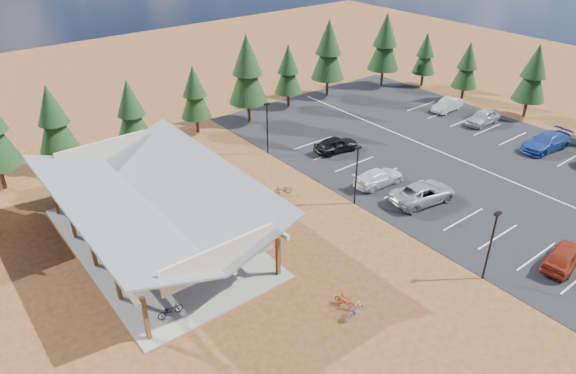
{
  "coord_description": "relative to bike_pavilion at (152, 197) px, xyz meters",
  "views": [
    {
      "loc": [
        -21.41,
        -22.86,
        21.98
      ],
      "look_at": [
        0.1,
        4.55,
        2.13
      ],
      "focal_mm": 32.0,
      "sensor_mm": 36.0,
      "label": 1
    }
  ],
  "objects": [
    {
      "name": "ground",
      "position": [
        10.0,
        -7.0,
        -3.82
      ],
      "size": [
        140.0,
        140.0,
        0.0
      ],
      "primitive_type": "plane",
      "color": "#553416",
      "rests_on": "ground"
    },
    {
      "name": "asphalt_lot",
      "position": [
        28.5,
        -4.0,
        -3.8
      ],
      "size": [
        27.0,
        44.0,
        0.04
      ],
      "primitive_type": "cube",
      "color": "black",
      "rests_on": "ground"
    },
    {
      "name": "concrete_pad",
      "position": [
        0.0,
        0.0,
        -3.77
      ],
      "size": [
        10.6,
        18.6,
        0.1
      ],
      "primitive_type": "cube",
      "color": "gray",
      "rests_on": "ground"
    },
    {
      "name": "bike_pavilion",
      "position": [
        0.0,
        0.0,
        0.0
      ],
      "size": [
        11.65,
        19.4,
        4.97
      ],
      "color": "brown",
      "rests_on": "concrete_pad"
    },
    {
      "name": "lamp_post_0",
      "position": [
        15.0,
        -17.0,
        -0.85
      ],
      "size": [
        0.5,
        0.25,
        5.14
      ],
      "color": "black",
      "rests_on": "ground"
    },
    {
      "name": "lamp_post_1",
      "position": [
        15.0,
        -5.0,
        -0.85
      ],
      "size": [
        0.5,
        0.25,
        5.14
      ],
      "color": "black",
      "rests_on": "ground"
    },
    {
      "name": "lamp_post_2",
      "position": [
        15.0,
        7.0,
        -0.85
      ],
      "size": [
        0.5,
        0.25,
        5.14
      ],
      "color": "black",
      "rests_on": "ground"
    },
    {
      "name": "trash_bin_0",
      "position": [
        7.29,
        -2.68,
        -3.37
      ],
      "size": [
        0.6,
        0.6,
        0.9
      ],
      "primitive_type": "cylinder",
      "color": "#463319",
      "rests_on": "ground"
    },
    {
      "name": "trash_bin_1",
      "position": [
        6.93,
        -1.16,
        -3.37
      ],
      "size": [
        0.6,
        0.6,
        0.9
      ],
      "primitive_type": "cylinder",
      "color": "#463319",
      "rests_on": "ground"
    },
    {
      "name": "pine_2",
      "position": [
        -1.69,
        15.92,
        1.1
      ],
      "size": [
        3.46,
        3.46,
        8.07
      ],
      "color": "#382314",
      "rests_on": "ground"
    },
    {
      "name": "pine_3",
      "position": [
        4.65,
        14.07,
        0.89
      ],
      "size": [
        3.31,
        3.31,
        7.72
      ],
      "color": "#382314",
      "rests_on": "ground"
    },
    {
      "name": "pine_4",
      "position": [
        12.15,
        15.68,
        0.63
      ],
      "size": [
        3.13,
        3.13,
        7.29
      ],
      "color": "#382314",
      "rests_on": "ground"
    },
    {
      "name": "pine_5",
      "position": [
        18.08,
        14.71,
        2.12
      ],
      "size": [
        4.18,
        4.18,
        9.73
      ],
      "color": "#382314",
      "rests_on": "ground"
    },
    {
      "name": "pine_6",
      "position": [
        24.38,
        15.71,
        0.73
      ],
      "size": [
        3.2,
        3.2,
        7.46
      ],
      "color": "#382314",
      "rests_on": "ground"
    },
    {
      "name": "pine_7",
      "position": [
        30.58,
        15.75,
        1.97
      ],
      "size": [
        4.07,
        4.07,
        9.49
      ],
      "color": "#382314",
      "rests_on": "ground"
    },
    {
      "name": "pine_8",
      "position": [
        38.87,
        14.2,
        1.94
      ],
      "size": [
        4.05,
        4.05,
        9.43
      ],
      "color": "#382314",
      "rests_on": "ground"
    },
    {
      "name": "pine_11",
      "position": [
        43.56,
        -3.33,
        1.26
      ],
      "size": [
        3.57,
        3.57,
        8.32
      ],
      "color": "#382314",
      "rests_on": "ground"
    },
    {
      "name": "pine_12",
      "position": [
        42.57,
        4.31,
        0.54
      ],
      "size": [
        3.07,
        3.07,
        7.16
      ],
      "color": "#382314",
      "rests_on": "ground"
    },
    {
      "name": "pine_13",
      "position": [
        43.26,
        11.07,
        0.41
      ],
      "size": [
        2.98,
        2.98,
        6.94
      ],
      "color": "#382314",
      "rests_on": "ground"
    },
    {
      "name": "bike_0",
      "position": [
        -2.83,
        -7.55,
        -3.3
      ],
      "size": [
        1.64,
        0.61,
        0.85
      ],
      "primitive_type": "imported",
      "rotation": [
        0.0,
        0.0,
        1.54
      ],
      "color": "black",
      "rests_on": "concrete_pad"
    },
    {
      "name": "bike_1",
      "position": [
        -1.67,
        -1.38,
        -3.23
      ],
      "size": [
        1.63,
        0.48,
        0.98
      ],
      "primitive_type": "imported",
      "rotation": [
        0.0,
        0.0,
        1.56
      ],
      "color": "gray",
      "rests_on": "concrete_pad"
    },
    {
      "name": "bike_2",
      "position": [
        -2.18,
        0.68,
        -3.29
      ],
      "size": [
        1.74,
        0.94,
        0.87
      ],
      "primitive_type": "imported",
      "rotation": [
        0.0,
        0.0,
        1.8
      ],
      "color": "navy",
      "rests_on": "concrete_pad"
    },
    {
      "name": "bike_3",
      "position": [
        -2.59,
        7.35,
        -3.18
      ],
      "size": [
        1.82,
        0.55,
        1.09
      ],
      "primitive_type": "imported",
      "rotation": [
        0.0,
        0.0,
        1.59
      ],
      "color": "maroon",
      "rests_on": "concrete_pad"
    },
    {
      "name": "bike_4",
      "position": [
        1.65,
        -5.14,
        -3.3
      ],
      "size": [
        1.7,
        0.92,
        0.85
      ],
      "primitive_type": "imported",
      "rotation": [
        0.0,
        0.0,
        1.34
      ],
      "color": "black",
      "rests_on": "concrete_pad"
    },
    {
      "name": "bike_5",
      "position": [
        2.11,
        -2.48,
        -3.22
      ],
      "size": [
        1.73,
        0.81,
        1.0
      ],
      "primitive_type": "imported",
      "rotation": [
        0.0,
        0.0,
        1.78
      ],
      "color": "#9CA1A5",
      "rests_on": "concrete_pad"
    },
    {
      "name": "bike_6",
      "position": [
        1.92,
        1.18,
        -3.3
      ],
      "size": [
        1.71,
        1.07,
        0.85
      ],
      "primitive_type": "imported",
      "rotation": [
        0.0,
        0.0,
        1.23
      ],
      "color": "navy",
      "rests_on": "concrete_pad"
    },
    {
      "name": "bike_7",
      "position": [
        0.98,
        6.01,
        -3.19
      ],
      "size": [
        1.81,
        0.62,
        1.07
      ],
      "primitive_type": "imported",
      "rotation": [
        0.0,
        0.0,
        1.64
      ],
      "color": "#9F3119",
      "rests_on": "concrete_pad"
    },
    {
      "name": "bike_11",
      "position": [
        5.97,
        -13.36,
        -3.37
      ],
      "size": [
        0.78,
        1.59,
        0.92
      ],
      "primitive_type": "imported",
      "rotation": [
        0.0,
        0.0,
        0.24
      ],
      "color": "#9F2F0F",
      "rests_on": "ground"
    },
    {
      "name": "bike_13",
      "position": [
        5.82,
        -14.34,
        -3.32
      ],
      "size": [
        1.72,
        0.69,
        1.01
      ],
      "primitive_type": "imported",
      "rotation": [
        0.0,
        0.0,
        4.84
      ],
      "color": "gray",
      "rests_on": "ground"
    },
    {
      "name": "bike_14",
      "position": [
        8.25,
        -2.05,
        -3.34
      ],
      "size": [
        1.06,
        1.95,
        0.97
      ],
      "primitive_type": "imported",
      "rotation": [
        0.0,
        0.0,
        -0.23
      ],
      "color": "navy",
      "rests_on": "ground"
    },
    {
      "name": "bike_16",
      "position": [
        11.25,
        -0.2,
        -3.4
      ],
      "size": [
        1.72,
        1.03,
        0.86
      ],
      "primitive_type": "imported",
      "rotation": [
        0.0,
        0.0,
        4.41
      ],
      "color": "black",
      "rests_on": "ground"
    },
    {
      "name": "car_0",
      "position": [
        20.36,
        -19.58,
        -3.01
      ],
      "size": [
        4.75,
        2.45,
        1.55
      ],
      "primitive_type": "imported",
      "rotation": [
        0.0,
        0.0,
        1.71
      ],
      "color": "maroon",
      "rests_on": "asphalt_lot"
    },
    {
      "name": "car_2",
      "position": [
        19.6,
        -8.24,
        -2.99
      ],
      "size": [
        6.05,
        3.46,
        1.59
      ],
      "primitive_type": "imported",
      "rotation": [
        0.0,
        0.0,
        1.42
      ],
      "color": "#94979B",
      "rests_on": "asphalt_lot"
    },
    {
      "name": "car_3",
      "position": [
        18.85,
        -4.04,
        -3.08
      ],
      "size": [
        4.94,
        2.27,
        1.4
      ],
      "primitive_type": "imported",
      "rotation": [
        0.0,
        0.0,
        1.51
      ],
      "color": "silver",
      "rests_on": "asphalt_lot"
    },
    {
      "name": "car_4",
      "position": [
        20.44,
        3.09,
        -3.02
      ],
      "size": [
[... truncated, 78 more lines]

